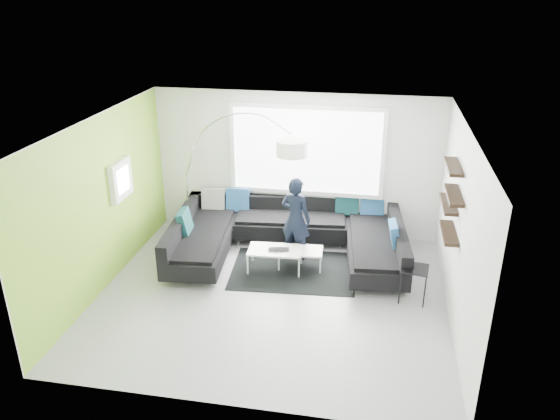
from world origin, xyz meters
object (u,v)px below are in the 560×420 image
object	(u,v)px
arc_lamp	(186,175)
laptop	(279,251)
side_table	(413,284)
coffee_table	(288,258)
person	(296,219)
sectional_sofa	(288,238)

from	to	relation	value
arc_lamp	laptop	world-z (taller)	arc_lamp
side_table	laptop	world-z (taller)	side_table
coffee_table	laptop	size ratio (longest dim) A/B	3.04
arc_lamp	person	bearing A→B (deg)	-0.66
side_table	laptop	size ratio (longest dim) A/B	1.45
arc_lamp	person	size ratio (longest dim) A/B	1.67
laptop	sectional_sofa	bearing A→B (deg)	71.76
sectional_sofa	side_table	world-z (taller)	sectional_sofa
arc_lamp	laptop	bearing A→B (deg)	-16.41
arc_lamp	side_table	distance (m)	4.62
coffee_table	side_table	xyz separation A→B (m)	(2.11, -0.67, 0.09)
side_table	person	bearing A→B (deg)	151.98
arc_lamp	coffee_table	bearing A→B (deg)	-11.35
sectional_sofa	person	bearing A→B (deg)	12.58
side_table	coffee_table	bearing A→B (deg)	162.52
laptop	side_table	bearing A→B (deg)	-23.61
side_table	laptop	distance (m)	2.31
sectional_sofa	person	size ratio (longest dim) A/B	2.79
coffee_table	arc_lamp	size ratio (longest dim) A/B	0.46
coffee_table	person	bearing A→B (deg)	77.38
sectional_sofa	person	world-z (taller)	person
sectional_sofa	coffee_table	distance (m)	0.43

